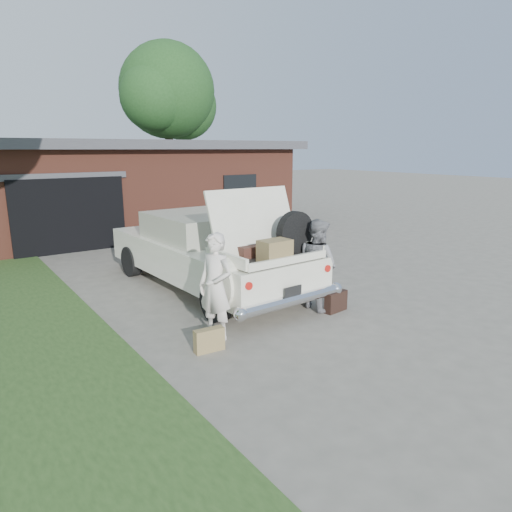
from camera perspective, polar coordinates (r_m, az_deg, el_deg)
ground at (r=8.25m, az=2.43°, el=-8.25°), size 90.00×90.00×0.00m
house at (r=18.48m, az=-17.42°, el=8.50°), size 12.80×7.80×3.30m
tree_right at (r=26.27m, az=-10.86°, el=19.08°), size 5.78×5.03×8.55m
sedan at (r=10.07m, az=-6.06°, el=0.66°), size 2.44×5.78×2.30m
woman_left at (r=7.32m, az=-5.10°, el=-3.86°), size 0.60×0.74×1.75m
woman_right at (r=8.79m, az=7.68°, el=-1.01°), size 0.66×0.85×1.74m
suitcase_left at (r=7.10m, az=-5.87°, el=-10.41°), size 0.48×0.19×0.36m
suitcase_right at (r=8.82m, az=9.96°, el=-5.64°), size 0.52×0.22×0.39m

